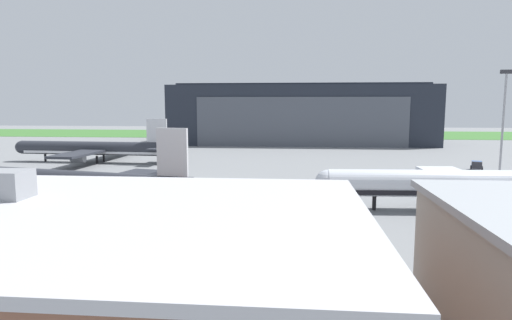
{
  "coord_description": "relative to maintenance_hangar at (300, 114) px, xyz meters",
  "views": [
    {
      "loc": [
        -2.81,
        -66.61,
        15.02
      ],
      "look_at": [
        -10.51,
        18.82,
        3.94
      ],
      "focal_mm": 30.62,
      "sensor_mm": 36.0,
      "label": 1
    }
  ],
  "objects": [
    {
      "name": "ops_van",
      "position": [
        39.26,
        -69.84,
        -9.82
      ],
      "size": [
        3.43,
        4.0,
        2.07
      ],
      "color": "#2D2D33",
      "rests_on": "ground_plane"
    },
    {
      "name": "ground_plane",
      "position": [
        0.87,
        -105.49,
        -11.0
      ],
      "size": [
        440.0,
        440.0,
        0.0
      ],
      "primitive_type": "plane",
      "color": "slate"
    },
    {
      "name": "airliner_near_left",
      "position": [
        23.46,
        -109.51,
        -7.24
      ],
      "size": [
        44.64,
        37.32,
        12.37
      ],
      "color": "silver",
      "rests_on": "ground_plane"
    },
    {
      "name": "apron_light_mast",
      "position": [
        40.27,
        -78.82,
        1.59
      ],
      "size": [
        2.4,
        0.5,
        21.82
      ],
      "color": "#99999E",
      "rests_on": "ground_plane"
    },
    {
      "name": "maintenance_hangar",
      "position": [
        0.0,
        0.0,
        0.0
      ],
      "size": [
        96.69,
        38.97,
        22.93
      ],
      "color": "#232833",
      "rests_on": "ground_plane"
    },
    {
      "name": "airliner_near_right",
      "position": [
        -30.55,
        -116.15,
        -6.98
      ],
      "size": [
        34.75,
        31.72,
        12.03
      ],
      "color": "#282B33",
      "rests_on": "ground_plane"
    },
    {
      "name": "airliner_far_left",
      "position": [
        -53.17,
        -65.07,
        -7.44
      ],
      "size": [
        43.25,
        34.65,
        11.32
      ],
      "color": "#282B33",
      "rests_on": "ground_plane"
    },
    {
      "name": "grass_field_strip",
      "position": [
        0.87,
        45.28,
        -10.96
      ],
      "size": [
        440.0,
        56.0,
        0.08
      ],
      "primitive_type": "cube",
      "color": "#3B7030",
      "rests_on": "ground_plane"
    }
  ]
}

